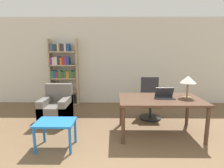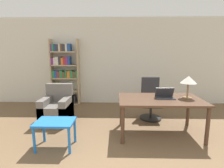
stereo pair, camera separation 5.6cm
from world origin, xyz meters
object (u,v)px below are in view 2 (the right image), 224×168
object	(u,v)px
side_table_blue	(55,125)
desk	(160,103)
laptop	(165,96)
bookshelf	(64,75)
office_chair	(151,101)
table_lamp	(188,80)
armchair	(57,109)

from	to	relation	value
side_table_blue	desk	bearing A→B (deg)	16.84
laptop	bookshelf	size ratio (longest dim) A/B	0.18
desk	side_table_blue	size ratio (longest dim) A/B	2.51
laptop	office_chair	bearing A→B (deg)	96.80
table_lamp	bookshelf	size ratio (longest dim) A/B	0.22
office_chair	side_table_blue	xyz separation A→B (m)	(-1.90, -1.46, -0.03)
office_chair	bookshelf	size ratio (longest dim) A/B	0.50
armchair	desk	bearing A→B (deg)	-14.75
desk	bookshelf	size ratio (longest dim) A/B	0.79
laptop	side_table_blue	bearing A→B (deg)	-163.48
desk	office_chair	world-z (taller)	office_chair
office_chair	armchair	size ratio (longest dim) A/B	1.17
laptop	office_chair	size ratio (longest dim) A/B	0.35
desk	laptop	bearing A→B (deg)	10.09
armchair	bookshelf	xyz separation A→B (m)	(-0.24, 1.44, 0.64)
table_lamp	side_table_blue	bearing A→B (deg)	-165.63
laptop	armchair	world-z (taller)	laptop
armchair	table_lamp	bearing A→B (deg)	-10.96
side_table_blue	bookshelf	world-z (taller)	bookshelf
office_chair	side_table_blue	world-z (taller)	office_chair
office_chair	table_lamp	bearing A→B (deg)	-56.13
table_lamp	office_chair	distance (m)	1.20
laptop	desk	bearing A→B (deg)	-169.91
table_lamp	armchair	xyz separation A→B (m)	(-2.83, 0.55, -0.80)
armchair	bookshelf	world-z (taller)	bookshelf
laptop	side_table_blue	distance (m)	2.13
desk	table_lamp	world-z (taller)	table_lamp
laptop	office_chair	distance (m)	0.94
desk	side_table_blue	world-z (taller)	desk
side_table_blue	armchair	distance (m)	1.24
laptop	armchair	distance (m)	2.49
desk	bookshelf	distance (m)	3.25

